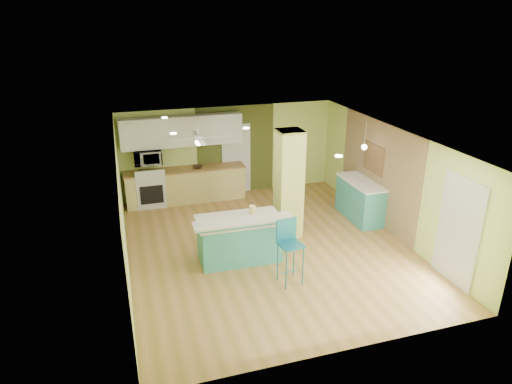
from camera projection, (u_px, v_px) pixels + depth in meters
floor at (268, 247)px, 10.14m from camera, size 6.00×7.00×0.01m
ceiling at (269, 138)px, 9.22m from camera, size 6.00×7.00×0.01m
wall_back at (229, 151)px, 12.79m from camera, size 6.00×0.01×2.50m
wall_front at (346, 282)px, 6.56m from camera, size 6.00×0.01×2.50m
wall_left at (122, 212)px, 8.86m from camera, size 0.01×7.00×2.50m
wall_right at (392, 181)px, 10.50m from camera, size 0.01×7.00×2.50m
wood_panel at (378, 173)px, 11.03m from camera, size 0.02×3.40×2.50m
olive_accent at (236, 150)px, 12.83m from camera, size 2.20×0.02×2.50m
interior_door at (236, 159)px, 12.90m from camera, size 0.82×0.05×2.00m
french_door at (458, 232)px, 8.52m from camera, size 0.04×1.08×2.10m
column at (289, 184)px, 10.30m from camera, size 0.55×0.55×2.50m
kitchen_run at (186, 185)px, 12.45m from camera, size 3.25×0.63×0.94m
stove at (151, 189)px, 12.19m from camera, size 0.76×0.66×1.08m
upper_cabinets at (182, 131)px, 12.01m from camera, size 3.20×0.34×0.80m
microwave at (148, 157)px, 11.87m from camera, size 0.70×0.48×0.39m
ceiling_fan at (198, 138)px, 10.85m from camera, size 1.41×1.41×0.61m
pendant_lamp at (364, 147)px, 10.84m from camera, size 0.14×0.14×0.69m
wall_decor at (374, 159)px, 11.09m from camera, size 0.03×0.90×0.70m
peninsula at (240, 238)px, 9.48m from camera, size 2.01×1.10×1.07m
bar_stool at (289, 241)px, 8.58m from camera, size 0.47×0.47×1.28m
side_counter at (360, 200)px, 11.41m from camera, size 0.66×1.54×0.99m
fruit_bowl at (198, 167)px, 12.32m from camera, size 0.33×0.33×0.07m
canister at (252, 210)px, 9.54m from camera, size 0.13×0.13×0.18m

